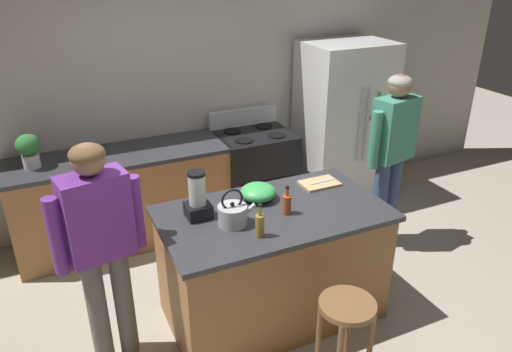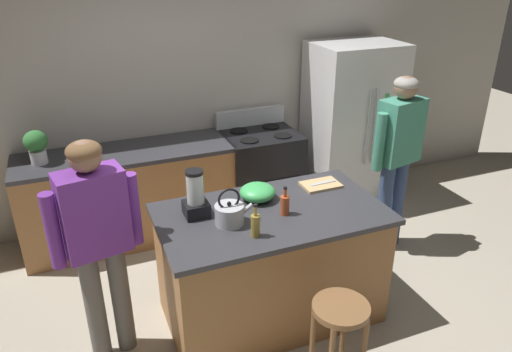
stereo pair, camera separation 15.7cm
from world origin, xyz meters
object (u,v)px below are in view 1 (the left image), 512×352
refrigerator (343,123)px  chef_knife (322,181)px  bottle_cooking_sauce (287,204)px  mixing_bowl (258,192)px  bar_stool (346,320)px  tea_kettle (233,214)px  kitchen_island (273,264)px  blender_appliance (198,198)px  person_by_sink_right (392,146)px  bottle_vinegar (260,225)px  person_by_island_left (100,238)px  potted_plant (29,149)px  stove_range (254,173)px  cutting_board (319,183)px

refrigerator → chef_knife: (-1.05, -1.26, 0.06)m
bottle_cooking_sauce → mixing_bowl: bearing=108.4°
bar_stool → bottle_cooking_sauce: bearing=94.5°
tea_kettle → kitchen_island: bearing=8.0°
blender_appliance → chef_knife: 1.07m
person_by_sink_right → bottle_vinegar: bearing=-156.0°
bottle_vinegar → kitchen_island: bearing=48.5°
blender_appliance → bottle_vinegar: size_ratio=1.46×
person_by_sink_right → bar_stool: (-1.31, -1.26, -0.51)m
tea_kettle → bottle_vinegar: bearing=-64.6°
person_by_island_left → tea_kettle: person_by_island_left is taller
person_by_sink_right → chef_knife: 0.92m
kitchen_island → bottle_vinegar: size_ratio=6.91×
blender_appliance → tea_kettle: (0.18, -0.20, -0.07)m
person_by_island_left → tea_kettle: size_ratio=5.84×
person_by_island_left → mixing_bowl: size_ratio=6.00×
person_by_island_left → bottle_cooking_sauce: bearing=-5.4°
person_by_sink_right → bottle_vinegar: size_ratio=7.02×
potted_plant → chef_knife: size_ratio=1.36×
blender_appliance → bottle_vinegar: (0.28, -0.41, -0.06)m
person_by_sink_right → blender_appliance: bearing=-170.4°
stove_range → blender_appliance: (-1.05, -1.37, 0.59)m
person_by_island_left → bar_stool: bearing=-32.4°
stove_range → blender_appliance: bearing=-127.5°
bar_stool → blender_appliance: size_ratio=1.85×
potted_plant → cutting_board: bearing=-32.5°
person_by_island_left → chef_knife: person_by_island_left is taller
refrigerator → stove_range: size_ratio=1.61×
blender_appliance → chef_knife: bearing=4.5°
person_by_sink_right → cutting_board: 0.94m
person_by_island_left → potted_plant: size_ratio=5.37×
kitchen_island → blender_appliance: 0.80m
kitchen_island → bottle_vinegar: bearing=-131.5°
bar_stool → chef_knife: 1.19m
kitchen_island → person_by_sink_right: (1.43, 0.48, 0.55)m
refrigerator → blender_appliance: (-2.11, -1.35, 0.18)m
stove_range → person_by_island_left: (-1.73, -1.47, 0.51)m
bottle_cooking_sauce → mixing_bowl: size_ratio=0.81×
tea_kettle → bottle_cooking_sauce: bearing=-3.1°
blender_appliance → person_by_sink_right: bearing=9.6°
bar_stool → blender_appliance: bearing=124.3°
mixing_bowl → potted_plant: bearing=138.5°
kitchen_island → chef_knife: chef_knife is taller
refrigerator → blender_appliance: bearing=-147.4°
bar_stool → bottle_cooking_sauce: (-0.06, 0.71, 0.50)m
bar_stool → bottle_vinegar: size_ratio=2.69×
person_by_island_left → bottle_vinegar: size_ratio=6.82×
mixing_bowl → tea_kettle: size_ratio=0.97×
mixing_bowl → tea_kettle: tea_kettle is taller
stove_range → chef_knife: size_ratio=4.98×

